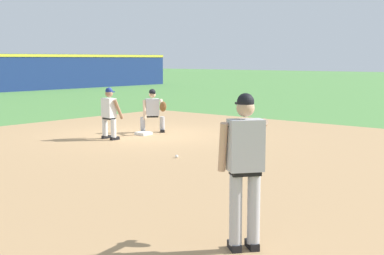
{
  "coord_description": "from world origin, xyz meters",
  "views": [
    {
      "loc": [
        -11.09,
        -11.23,
        2.25
      ],
      "look_at": [
        -4.24,
        -5.45,
        1.09
      ],
      "focal_mm": 50.0,
      "sensor_mm": 36.0,
      "label": 1
    }
  ],
  "objects_px": {
    "first_baseman": "(153,109)",
    "baserunner": "(109,111)",
    "baseball": "(177,156)",
    "pitcher": "(246,162)",
    "first_base_bag": "(144,133)"
  },
  "relations": [
    {
      "from": "pitcher",
      "to": "baserunner",
      "type": "relative_size",
      "value": 1.27
    },
    {
      "from": "first_baseman",
      "to": "baserunner",
      "type": "xyz_separation_m",
      "value": [
        -1.77,
        -0.01,
        0.06
      ]
    },
    {
      "from": "pitcher",
      "to": "first_baseman",
      "type": "distance_m",
      "value": 10.25
    },
    {
      "from": "baserunner",
      "to": "baseball",
      "type": "bearing_deg",
      "value": -105.26
    },
    {
      "from": "first_base_bag",
      "to": "baseball",
      "type": "height_order",
      "value": "first_base_bag"
    },
    {
      "from": "first_base_bag",
      "to": "first_baseman",
      "type": "height_order",
      "value": "first_baseman"
    },
    {
      "from": "first_base_bag",
      "to": "baserunner",
      "type": "relative_size",
      "value": 0.26
    },
    {
      "from": "first_base_bag",
      "to": "baserunner",
      "type": "xyz_separation_m",
      "value": [
        -1.23,
        0.1,
        0.75
      ]
    },
    {
      "from": "first_base_bag",
      "to": "baserunner",
      "type": "bearing_deg",
      "value": 175.45
    },
    {
      "from": "baseball",
      "to": "first_baseman",
      "type": "relative_size",
      "value": 0.06
    },
    {
      "from": "baseball",
      "to": "pitcher",
      "type": "bearing_deg",
      "value": -130.5
    },
    {
      "from": "first_baseman",
      "to": "baserunner",
      "type": "height_order",
      "value": "baserunner"
    },
    {
      "from": "first_base_bag",
      "to": "first_baseman",
      "type": "xyz_separation_m",
      "value": [
        0.53,
        0.11,
        0.69
      ]
    },
    {
      "from": "baserunner",
      "to": "first_baseman",
      "type": "bearing_deg",
      "value": 0.4
    },
    {
      "from": "baseball",
      "to": "pitcher",
      "type": "xyz_separation_m",
      "value": [
        -3.87,
        -4.53,
        1.02
      ]
    }
  ]
}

